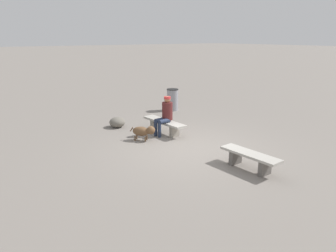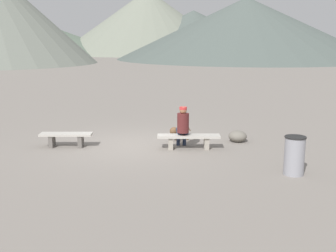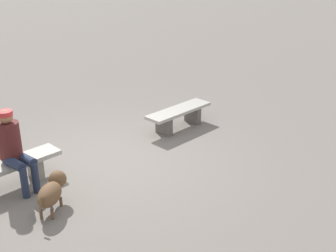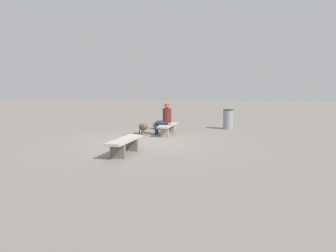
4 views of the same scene
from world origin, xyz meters
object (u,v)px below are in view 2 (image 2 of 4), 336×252
at_px(dog, 180,132).
at_px(bench_left, 66,137).
at_px(seated_person, 183,124).
at_px(trash_bin, 294,156).
at_px(boulder, 238,136).
at_px(bench_right, 189,139).

bearing_deg(dog, bench_left, -25.03).
bearing_deg(seated_person, trash_bin, -47.85).
xyz_separation_m(bench_left, boulder, (5.26, 0.86, -0.12)).
distance_m(bench_left, dog, 3.54).
bearing_deg(boulder, dog, 178.66).
bearing_deg(seated_person, dog, 89.23).
height_order(bench_right, dog, dog).
xyz_separation_m(bench_right, boulder, (1.56, 0.95, -0.13)).
xyz_separation_m(seated_person, trash_bin, (2.70, -2.34, -0.25)).
relative_size(seated_person, boulder, 2.20).
relative_size(bench_left, bench_right, 0.84).
relative_size(seated_person, trash_bin, 1.35).
xyz_separation_m(bench_left, bench_right, (3.70, -0.09, 0.02)).
bearing_deg(boulder, trash_bin, -73.36).
distance_m(bench_right, boulder, 1.83).
distance_m(seated_person, dog, 1.01).
bearing_deg(bench_right, seated_person, 154.43).
bearing_deg(trash_bin, boulder, 106.64).
distance_m(bench_right, dog, 1.03).
bearing_deg(bench_left, boulder, 6.81).
bearing_deg(bench_left, seated_person, -2.69).
height_order(dog, trash_bin, trash_bin).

